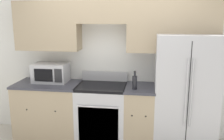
{
  "coord_description": "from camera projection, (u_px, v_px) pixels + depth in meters",
  "views": [
    {
      "loc": [
        0.53,
        -3.38,
        2.0
      ],
      "look_at": [
        -0.0,
        0.31,
        1.18
      ],
      "focal_mm": 40.0,
      "sensor_mm": 36.0,
      "label": 1
    }
  ],
  "objects": [
    {
      "name": "wall_back",
      "position": [
        115.0,
        47.0,
        4.02
      ],
      "size": [
        8.0,
        0.39,
        2.6
      ],
      "color": "white",
      "rests_on": "ground_plane"
    },
    {
      "name": "refrigerator",
      "position": [
        185.0,
        91.0,
        3.78
      ],
      "size": [
        0.91,
        0.77,
        1.74
      ],
      "color": "#B7B7BC",
      "rests_on": "ground_plane"
    },
    {
      "name": "lower_cabinets_left",
      "position": [
        49.0,
        110.0,
        4.12
      ],
      "size": [
        1.04,
        0.64,
        0.93
      ],
      "color": "tan",
      "rests_on": "ground_plane"
    },
    {
      "name": "bottle",
      "position": [
        135.0,
        82.0,
        3.66
      ],
      "size": [
        0.07,
        0.07,
        0.28
      ],
      "color": "black",
      "rests_on": "lower_cabinets_right"
    },
    {
      "name": "lower_cabinets_right",
      "position": [
        139.0,
        115.0,
        3.91
      ],
      "size": [
        0.46,
        0.64,
        0.93
      ],
      "color": "tan",
      "rests_on": "ground_plane"
    },
    {
      "name": "microwave",
      "position": [
        51.0,
        73.0,
        4.07
      ],
      "size": [
        0.55,
        0.37,
        0.31
      ],
      "color": "#B7B7BC",
      "rests_on": "lower_cabinets_left"
    },
    {
      "name": "oven_range",
      "position": [
        102.0,
        113.0,
        3.99
      ],
      "size": [
        0.76,
        0.65,
        1.09
      ],
      "color": "#B7B7BC",
      "rests_on": "ground_plane"
    }
  ]
}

